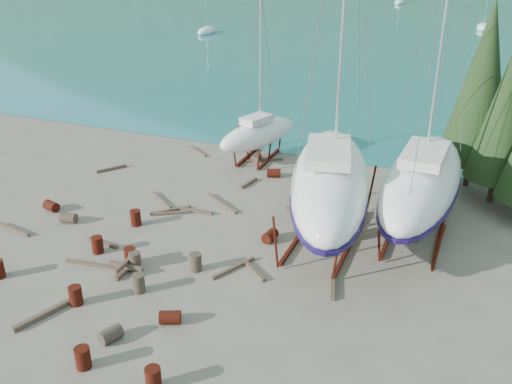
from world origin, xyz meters
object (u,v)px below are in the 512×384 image
at_px(large_sailboat_near, 330,180).
at_px(small_sailboat_shore, 258,134).
at_px(large_sailboat_far, 422,181).
at_px(worker, 305,224).

height_order(large_sailboat_near, small_sailboat_shore, large_sailboat_near).
bearing_deg(small_sailboat_shore, large_sailboat_far, -10.16).
bearing_deg(large_sailboat_near, small_sailboat_shore, 115.84).
xyz_separation_m(large_sailboat_near, large_sailboat_far, (4.33, 2.09, -0.18)).
distance_m(small_sailboat_shore, worker, 11.77).
distance_m(large_sailboat_far, small_sailboat_shore, 13.91).
bearing_deg(large_sailboat_near, worker, -166.51).
distance_m(large_sailboat_near, large_sailboat_far, 4.81).
bearing_deg(large_sailboat_far, small_sailboat_shore, 152.03).
xyz_separation_m(large_sailboat_near, small_sailboat_shore, (-7.54, 9.23, -1.44)).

